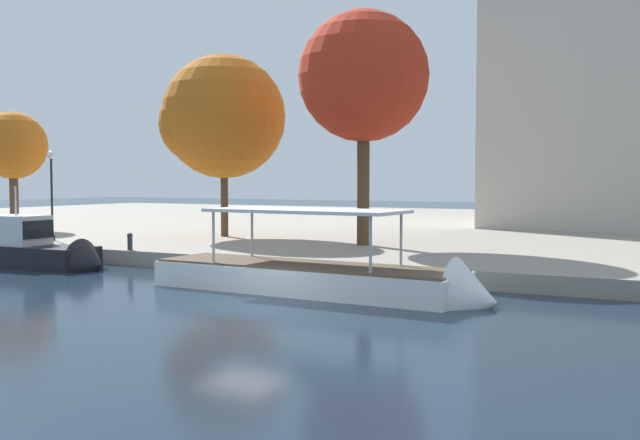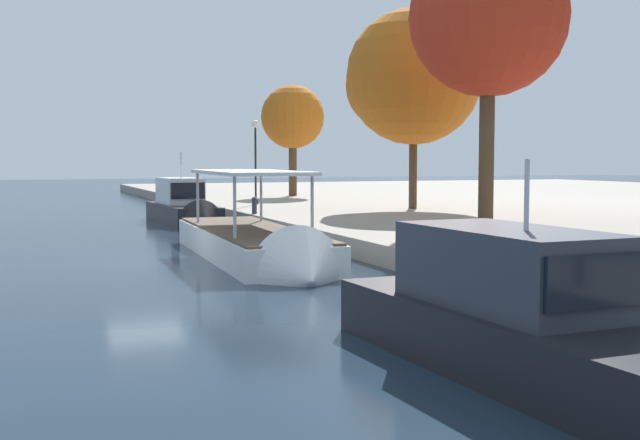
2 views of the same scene
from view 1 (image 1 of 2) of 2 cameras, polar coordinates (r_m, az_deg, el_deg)
name	(u,v)px [view 1 (image 1 of 2)]	position (r m, az deg, el deg)	size (l,w,h in m)	color
ground_plane	(244,306)	(23.87, -5.92, -6.62)	(220.00, 220.00, 0.00)	#192838
dock_promenade	(503,230)	(55.46, 13.97, -0.76)	(120.00, 55.00, 0.71)	gray
motor_yacht_0	(28,252)	(36.93, -21.68, -2.35)	(9.02, 2.59, 4.54)	black
tour_boat_1	(329,285)	(26.13, 0.70, -5.03)	(12.95, 3.54, 4.16)	white
mooring_bollard_1	(130,241)	(35.97, -14.50, -1.56)	(0.26, 0.26, 0.83)	#2D2D33
lamp_post	(52,182)	(42.86, -20.06, 2.76)	(0.44, 0.44, 4.89)	black
tree_0	(222,118)	(43.56, -7.63, 7.84)	(7.21, 7.21, 10.61)	#4C3823
tree_1	(11,147)	(53.88, -22.78, 5.27)	(4.52, 4.52, 7.89)	#4C3823
tree_2	(367,77)	(37.90, 3.65, 10.97)	(6.60, 6.60, 11.84)	#4C3823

